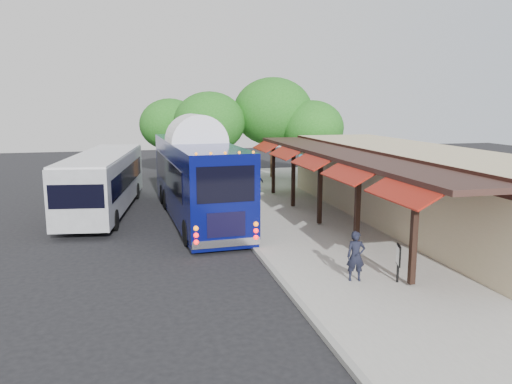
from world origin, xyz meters
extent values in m
plane|color=black|center=(0.00, 0.00, 0.00)|extent=(90.00, 90.00, 0.00)
cube|color=#9E9B93|center=(5.00, 4.00, 0.07)|extent=(10.00, 40.00, 0.15)
cube|color=gray|center=(0.05, 4.00, 0.07)|extent=(0.20, 40.00, 0.16)
cube|color=tan|center=(8.50, 4.00, 1.80)|extent=(5.00, 20.00, 3.60)
cube|color=black|center=(5.98, 4.00, 3.30)|extent=(0.06, 20.00, 0.60)
cube|color=#331E19|center=(4.90, 4.00, 3.40)|extent=(2.60, 20.00, 0.18)
cube|color=black|center=(3.78, -4.00, 1.80)|extent=(0.18, 0.18, 3.16)
cube|color=maroon|center=(3.35, -4.00, 3.15)|extent=(1.00, 3.20, 0.57)
cube|color=black|center=(3.78, 0.00, 1.80)|extent=(0.18, 0.18, 3.16)
cube|color=maroon|center=(3.35, 0.00, 3.15)|extent=(1.00, 3.20, 0.57)
cube|color=black|center=(3.78, 4.00, 1.80)|extent=(0.18, 0.18, 3.16)
cube|color=maroon|center=(3.35, 4.00, 3.15)|extent=(1.00, 3.20, 0.57)
cube|color=black|center=(3.78, 8.00, 1.80)|extent=(0.18, 0.18, 3.16)
cube|color=maroon|center=(3.35, 8.00, 3.15)|extent=(1.00, 3.20, 0.57)
cube|color=black|center=(3.78, 12.00, 1.80)|extent=(0.18, 0.18, 3.16)
cube|color=maroon|center=(3.35, 12.00, 3.15)|extent=(1.00, 3.20, 0.57)
sphere|color=#196B8C|center=(4.20, -2.00, 2.88)|extent=(0.26, 0.26, 0.26)
sphere|color=#196B8C|center=(4.20, 3.00, 2.88)|extent=(0.26, 0.26, 0.26)
sphere|color=#196B8C|center=(4.20, 8.00, 2.88)|extent=(0.26, 0.26, 0.26)
cube|color=#060B51|center=(-1.45, 7.36, 2.15)|extent=(3.41, 12.88, 3.35)
cube|color=#060B51|center=(-1.45, 7.36, 0.32)|extent=(3.35, 12.75, 0.37)
ellipsoid|color=white|center=(-1.45, 7.36, 3.81)|extent=(3.39, 12.63, 0.60)
cube|color=black|center=(-1.45, 0.97, 2.71)|extent=(2.22, 0.15, 1.38)
cube|color=silver|center=(-1.45, 1.04, 0.45)|extent=(2.66, 0.34, 0.30)
sphere|color=#FF0C0C|center=(-2.61, 0.95, 0.72)|extent=(0.19, 0.19, 0.19)
sphere|color=#FF0C0C|center=(-0.29, 0.95, 0.72)|extent=(0.19, 0.19, 0.19)
cylinder|color=black|center=(-2.68, 2.51, 0.55)|extent=(0.38, 1.12, 1.11)
cylinder|color=black|center=(-0.22, 2.51, 0.55)|extent=(0.38, 1.12, 1.11)
cylinder|color=black|center=(-2.68, 11.44, 0.55)|extent=(0.38, 1.12, 1.11)
cylinder|color=black|center=(-0.22, 11.44, 0.55)|extent=(0.38, 1.12, 1.11)
cube|color=gray|center=(-6.02, 9.88, 1.69)|extent=(4.01, 11.82, 2.67)
cube|color=black|center=(-7.29, 9.88, 1.92)|extent=(1.32, 9.77, 1.01)
cube|color=black|center=(-4.75, 9.88, 1.92)|extent=(1.32, 9.77, 1.01)
cube|color=silver|center=(-6.02, 9.88, 3.06)|extent=(3.93, 11.58, 0.10)
cylinder|color=black|center=(-7.18, 5.83, 0.48)|extent=(0.41, 1.00, 0.97)
cylinder|color=black|center=(-4.86, 5.83, 0.48)|extent=(0.41, 1.00, 0.97)
cylinder|color=black|center=(-7.18, 13.36, 0.48)|extent=(0.41, 1.00, 0.97)
cylinder|color=black|center=(-4.86, 13.36, 0.48)|extent=(0.41, 1.00, 0.97)
imported|color=black|center=(2.31, -3.14, 0.95)|extent=(0.65, 0.50, 1.59)
imported|color=black|center=(0.60, 8.22, 1.00)|extent=(1.00, 0.90, 1.71)
imported|color=black|center=(0.74, 8.32, 1.13)|extent=(1.18, 1.12, 1.97)
imported|color=black|center=(2.86, 13.18, 1.02)|extent=(1.22, 0.83, 1.73)
cube|color=black|center=(3.53, -3.60, 0.75)|extent=(0.08, 0.08, 1.21)
cube|color=black|center=(3.53, -3.60, 1.03)|extent=(0.22, 0.53, 0.66)
cube|color=white|center=(3.50, -3.60, 1.03)|extent=(0.16, 0.44, 0.55)
cylinder|color=#382314|center=(0.82, 18.36, 1.47)|extent=(0.36, 0.36, 2.94)
ellipsoid|color=#1D5C17|center=(0.82, 18.36, 4.34)|extent=(5.07, 5.07, 4.31)
cylinder|color=#382314|center=(5.68, 19.08, 1.71)|extent=(0.36, 0.36, 3.42)
ellipsoid|color=#1D5C17|center=(5.68, 19.08, 5.05)|extent=(5.91, 5.91, 5.02)
cylinder|color=#382314|center=(8.09, 17.18, 1.33)|extent=(0.36, 0.36, 2.66)
ellipsoid|color=#1D5C17|center=(8.09, 17.18, 3.93)|extent=(4.60, 4.60, 3.91)
cylinder|color=#382314|center=(-1.68, 22.50, 1.36)|extent=(0.36, 0.36, 2.73)
ellipsoid|color=#1D5C17|center=(-1.68, 22.50, 4.03)|extent=(4.71, 4.71, 4.01)
camera|label=1|loc=(-4.27, -17.09, 5.73)|focal=35.00mm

